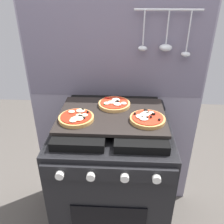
# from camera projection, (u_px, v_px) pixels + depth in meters

# --- Properties ---
(kitchen_backsplash) EXTENTS (1.10, 0.09, 1.55)m
(kitchen_backsplash) POSITION_uv_depth(u_px,v_px,m) (115.00, 106.00, 1.58)
(kitchen_backsplash) COLOR gray
(kitchen_backsplash) RESTS_ON ground_plane
(stove) EXTENTS (0.60, 0.64, 0.90)m
(stove) POSITION_uv_depth(u_px,v_px,m) (112.00, 182.00, 1.44)
(stove) COLOR black
(stove) RESTS_ON ground_plane
(baking_tray) EXTENTS (0.54, 0.38, 0.02)m
(baking_tray) POSITION_uv_depth(u_px,v_px,m) (112.00, 115.00, 1.23)
(baking_tray) COLOR black
(baking_tray) RESTS_ON stove
(pizza_left) EXTENTS (0.17, 0.17, 0.03)m
(pizza_left) POSITION_uv_depth(u_px,v_px,m) (77.00, 117.00, 1.16)
(pizza_left) COLOR tan
(pizza_left) RESTS_ON baking_tray
(pizza_right) EXTENTS (0.17, 0.17, 0.03)m
(pizza_right) POSITION_uv_depth(u_px,v_px,m) (147.00, 118.00, 1.15)
(pizza_right) COLOR #C18947
(pizza_right) RESTS_ON baking_tray
(pizza_center) EXTENTS (0.17, 0.17, 0.03)m
(pizza_center) POSITION_uv_depth(u_px,v_px,m) (114.00, 104.00, 1.29)
(pizza_center) COLOR tan
(pizza_center) RESTS_ON baking_tray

